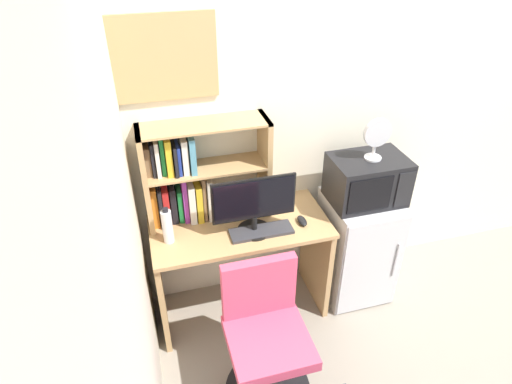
{
  "coord_description": "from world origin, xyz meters",
  "views": [
    {
      "loc": [
        -1.49,
        -2.48,
        2.5
      ],
      "look_at": [
        -0.88,
        -0.3,
        1.02
      ],
      "focal_mm": 30.99,
      "sensor_mm": 36.0,
      "label": 1
    }
  ],
  "objects": [
    {
      "name": "wall_left",
      "position": [
        -1.62,
        -1.6,
        1.3
      ],
      "size": [
        0.04,
        4.4,
        2.6
      ],
      "primitive_type": "cube",
      "color": "silver",
      "rests_on": "ground_plane"
    },
    {
      "name": "microwave",
      "position": [
        -0.11,
        -0.3,
        0.98
      ],
      "size": [
        0.49,
        0.35,
        0.31
      ],
      "color": "black",
      "rests_on": "mini_fridge"
    },
    {
      "name": "desk_fan",
      "position": [
        -0.1,
        -0.3,
        1.29
      ],
      "size": [
        0.18,
        0.11,
        0.28
      ],
      "color": "silver",
      "rests_on": "microwave"
    },
    {
      "name": "hutch_bookshelf",
      "position": [
        -1.25,
        -0.11,
        1.08
      ],
      "size": [
        0.78,
        0.24,
        0.66
      ],
      "color": "tan",
      "rests_on": "desk"
    },
    {
      "name": "keyboard",
      "position": [
        -0.87,
        -0.39,
        0.78
      ],
      "size": [
        0.4,
        0.14,
        0.02
      ],
      "primitive_type": "cube",
      "color": "#333338",
      "rests_on": "desk"
    },
    {
      "name": "mini_fridge",
      "position": [
        -0.11,
        -0.3,
        0.41
      ],
      "size": [
        0.47,
        0.5,
        0.82
      ],
      "color": "silver",
      "rests_on": "ground_plane"
    },
    {
      "name": "computer_mouse",
      "position": [
        -0.59,
        -0.37,
        0.79
      ],
      "size": [
        0.05,
        0.11,
        0.04
      ],
      "primitive_type": "ellipsoid",
      "color": "black",
      "rests_on": "desk"
    },
    {
      "name": "water_bottle",
      "position": [
        -1.43,
        -0.32,
        0.88
      ],
      "size": [
        0.06,
        0.06,
        0.24
      ],
      "color": "silver",
      "rests_on": "desk"
    },
    {
      "name": "desk_chair",
      "position": [
        -0.99,
        -0.91,
        0.39
      ],
      "size": [
        0.52,
        0.52,
        0.88
      ],
      "color": "black",
      "rests_on": "ground_plane"
    },
    {
      "name": "desk",
      "position": [
        -0.98,
        -0.28,
        0.52
      ],
      "size": [
        1.15,
        0.55,
        0.77
      ],
      "color": "tan",
      "rests_on": "ground_plane"
    },
    {
      "name": "wall_back",
      "position": [
        0.4,
        0.02,
        1.3
      ],
      "size": [
        6.4,
        0.04,
        2.6
      ],
      "primitive_type": "cube",
      "color": "silver",
      "rests_on": "ground_plane"
    },
    {
      "name": "monitor",
      "position": [
        -0.9,
        -0.36,
        0.98
      ],
      "size": [
        0.52,
        0.21,
        0.38
      ],
      "color": "black",
      "rests_on": "desk"
    },
    {
      "name": "wall_corkboard",
      "position": [
        -1.38,
        -0.01,
        1.79
      ],
      "size": [
        0.72,
        0.02,
        0.48
      ],
      "primitive_type": "cube",
      "color": "tan"
    }
  ]
}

